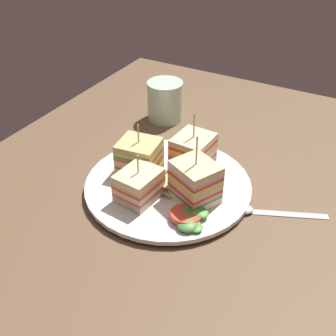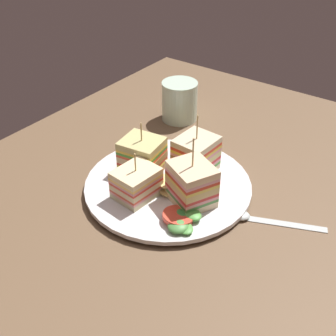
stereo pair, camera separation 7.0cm
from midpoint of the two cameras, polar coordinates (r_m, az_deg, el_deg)
The scene contains 10 objects.
ground_plane at distance 72.74cm, azimuth -2.74°, elevation -3.47°, with size 97.57×71.87×1.80cm, color brown.
plate at distance 71.69cm, azimuth -2.78°, elevation -2.40°, with size 27.50×27.50×1.33cm.
sandwich_wedge_0 at distance 67.28cm, azimuth -6.80°, elevation -2.39°, with size 7.17×6.14×7.90cm.
sandwich_wedge_1 at distance 65.96cm, azimuth 0.58°, elevation -1.98°, with size 8.05×8.47×11.44cm.
sandwich_wedge_2 at distance 72.85cm, azimuth 0.57°, elevation 1.87°, with size 6.97×6.21×10.68cm.
sandwich_wedge_3 at distance 72.89cm, azimuth -6.50°, elevation 1.37°, with size 6.80×7.39×9.04cm.
chip_pile at distance 69.17cm, azimuth -1.95°, elevation -2.07°, with size 6.65×6.95×2.63cm.
salad_garnish at distance 63.81cm, azimuth -0.24°, elevation -6.57°, with size 7.57×6.18×1.53cm.
spoon at distance 68.08cm, azimuth 8.87°, elevation -5.70°, with size 7.37×14.24×1.00cm.
drinking_glass at distance 91.26cm, azimuth -2.59°, elevation 8.46°, with size 7.42×7.42×8.23cm.
Camera 1 is at (-49.90, -27.63, 44.38)cm, focal length 46.25 mm.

